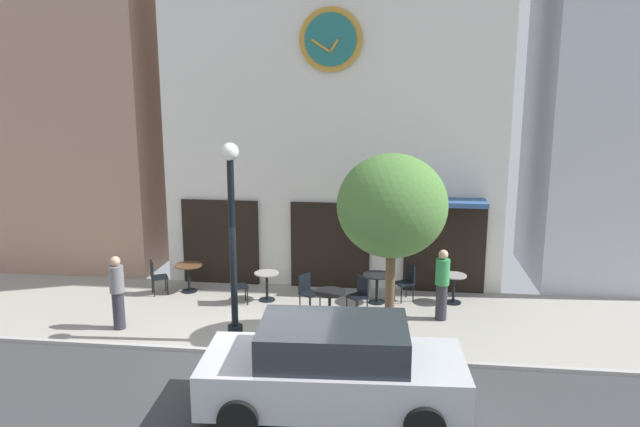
{
  "coord_description": "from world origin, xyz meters",
  "views": [
    {
      "loc": [
        2.47,
        -11.17,
        5.38
      ],
      "look_at": [
        0.8,
        2.21,
        2.48
      ],
      "focal_mm": 34.3,
      "sensor_mm": 36.0,
      "label": 1
    }
  ],
  "objects_px": {
    "cafe_table_near_door": "(330,300)",
    "cafe_chair_under_awning": "(360,292)",
    "cafe_table_center_right": "(189,272)",
    "pedestrian_grey": "(117,292)",
    "cafe_table_leftmost": "(377,283)",
    "parked_car_silver": "(333,368)",
    "cafe_chair_outer": "(236,283)",
    "cafe_chair_by_entrance": "(156,275)",
    "street_tree": "(392,206)",
    "cafe_table_center_left": "(267,282)",
    "cafe_table_center": "(454,285)",
    "street_lamp": "(233,244)",
    "cafe_chair_facing_street": "(307,290)",
    "pedestrian_green": "(442,284)",
    "cafe_chair_corner": "(407,280)"
  },
  "relations": [
    {
      "from": "cafe_table_near_door",
      "to": "cafe_table_center",
      "type": "bearing_deg",
      "value": 28.27
    },
    {
      "from": "cafe_chair_outer",
      "to": "cafe_chair_by_entrance",
      "type": "bearing_deg",
      "value": 169.15
    },
    {
      "from": "cafe_chair_facing_street",
      "to": "parked_car_silver",
      "type": "xyz_separation_m",
      "value": [
        1.08,
        -4.48,
        0.23
      ]
    },
    {
      "from": "cafe_table_leftmost",
      "to": "cafe_table_near_door",
      "type": "bearing_deg",
      "value": -127.04
    },
    {
      "from": "cafe_table_near_door",
      "to": "cafe_chair_by_entrance",
      "type": "distance_m",
      "value": 4.81
    },
    {
      "from": "cafe_chair_under_awning",
      "to": "pedestrian_grey",
      "type": "relative_size",
      "value": 0.54
    },
    {
      "from": "cafe_table_center_right",
      "to": "cafe_chair_facing_street",
      "type": "distance_m",
      "value": 3.41
    },
    {
      "from": "cafe_table_center",
      "to": "cafe_chair_under_awning",
      "type": "xyz_separation_m",
      "value": [
        -2.27,
        -1.01,
        0.05
      ]
    },
    {
      "from": "cafe_table_leftmost",
      "to": "street_tree",
      "type": "bearing_deg",
      "value": -81.7
    },
    {
      "from": "cafe_chair_outer",
      "to": "cafe_chair_by_entrance",
      "type": "distance_m",
      "value": 2.26
    },
    {
      "from": "pedestrian_green",
      "to": "cafe_table_center_right",
      "type": "bearing_deg",
      "value": 169.91
    },
    {
      "from": "cafe_table_near_door",
      "to": "cafe_chair_outer",
      "type": "relative_size",
      "value": 0.83
    },
    {
      "from": "street_tree",
      "to": "cafe_table_center_right",
      "type": "relative_size",
      "value": 5.46
    },
    {
      "from": "cafe_chair_corner",
      "to": "cafe_chair_under_awning",
      "type": "height_order",
      "value": "same"
    },
    {
      "from": "cafe_table_near_door",
      "to": "cafe_table_leftmost",
      "type": "distance_m",
      "value": 1.71
    },
    {
      "from": "cafe_table_center_left",
      "to": "cafe_chair_facing_street",
      "type": "distance_m",
      "value": 1.26
    },
    {
      "from": "cafe_table_near_door",
      "to": "cafe_chair_under_awning",
      "type": "relative_size",
      "value": 0.83
    },
    {
      "from": "cafe_chair_by_entrance",
      "to": "street_lamp",
      "type": "bearing_deg",
      "value": -43.35
    },
    {
      "from": "cafe_table_center_left",
      "to": "cafe_chair_outer",
      "type": "bearing_deg",
      "value": -154.09
    },
    {
      "from": "cafe_table_center_right",
      "to": "pedestrian_grey",
      "type": "height_order",
      "value": "pedestrian_grey"
    },
    {
      "from": "cafe_chair_facing_street",
      "to": "parked_car_silver",
      "type": "height_order",
      "value": "parked_car_silver"
    },
    {
      "from": "cafe_table_leftmost",
      "to": "parked_car_silver",
      "type": "height_order",
      "value": "parked_car_silver"
    },
    {
      "from": "parked_car_silver",
      "to": "street_tree",
      "type": "bearing_deg",
      "value": 73.37
    },
    {
      "from": "cafe_table_center_left",
      "to": "cafe_table_near_door",
      "type": "distance_m",
      "value": 2.09
    },
    {
      "from": "cafe_table_center_right",
      "to": "cafe_table_center",
      "type": "xyz_separation_m",
      "value": [
        6.8,
        -0.01,
        -0.05
      ]
    },
    {
      "from": "cafe_table_center_left",
      "to": "cafe_chair_under_awning",
      "type": "distance_m",
      "value": 2.45
    },
    {
      "from": "cafe_chair_outer",
      "to": "cafe_chair_by_entrance",
      "type": "relative_size",
      "value": 1.0
    },
    {
      "from": "street_tree",
      "to": "pedestrian_green",
      "type": "bearing_deg",
      "value": 48.87
    },
    {
      "from": "cafe_table_center_right",
      "to": "cafe_table_leftmost",
      "type": "height_order",
      "value": "same"
    },
    {
      "from": "pedestrian_green",
      "to": "cafe_chair_outer",
      "type": "bearing_deg",
      "value": 175.26
    },
    {
      "from": "parked_car_silver",
      "to": "cafe_chair_by_entrance",
      "type": "bearing_deg",
      "value": 134.87
    },
    {
      "from": "street_tree",
      "to": "cafe_table_center_left",
      "type": "height_order",
      "value": "street_tree"
    },
    {
      "from": "street_tree",
      "to": "cafe_chair_outer",
      "type": "distance_m",
      "value": 4.81
    },
    {
      "from": "parked_car_silver",
      "to": "cafe_table_near_door",
      "type": "bearing_deg",
      "value": 97.08
    },
    {
      "from": "cafe_table_center",
      "to": "cafe_chair_outer",
      "type": "xyz_separation_m",
      "value": [
        -5.34,
        -0.72,
        0.05
      ]
    },
    {
      "from": "cafe_table_near_door",
      "to": "pedestrian_green",
      "type": "xyz_separation_m",
      "value": [
        2.54,
        0.44,
        0.34
      ]
    },
    {
      "from": "cafe_chair_under_awning",
      "to": "cafe_table_center_right",
      "type": "bearing_deg",
      "value": 167.3
    },
    {
      "from": "cafe_table_leftmost",
      "to": "cafe_chair_facing_street",
      "type": "bearing_deg",
      "value": -155.19
    },
    {
      "from": "street_lamp",
      "to": "cafe_table_center_right",
      "type": "xyz_separation_m",
      "value": [
        -2.02,
        2.93,
        -1.62
      ]
    },
    {
      "from": "cafe_table_center_right",
      "to": "cafe_table_center",
      "type": "height_order",
      "value": "cafe_table_center_right"
    },
    {
      "from": "cafe_table_center_left",
      "to": "cafe_table_near_door",
      "type": "bearing_deg",
      "value": -34.87
    },
    {
      "from": "cafe_chair_corner",
      "to": "cafe_table_leftmost",
      "type": "bearing_deg",
      "value": -159.21
    },
    {
      "from": "cafe_chair_corner",
      "to": "cafe_table_center",
      "type": "bearing_deg",
      "value": -3.86
    },
    {
      "from": "street_tree",
      "to": "cafe_chair_corner",
      "type": "distance_m",
      "value": 3.52
    },
    {
      "from": "pedestrian_grey",
      "to": "pedestrian_green",
      "type": "height_order",
      "value": "same"
    },
    {
      "from": "cafe_table_center_right",
      "to": "cafe_table_center_left",
      "type": "relative_size",
      "value": 1.01
    },
    {
      "from": "street_lamp",
      "to": "cafe_chair_facing_street",
      "type": "relative_size",
      "value": 4.68
    },
    {
      "from": "street_lamp",
      "to": "cafe_table_near_door",
      "type": "distance_m",
      "value": 2.81
    },
    {
      "from": "pedestrian_grey",
      "to": "cafe_table_center_right",
      "type": "bearing_deg",
      "value": 74.13
    },
    {
      "from": "cafe_table_near_door",
      "to": "cafe_chair_by_entrance",
      "type": "bearing_deg",
      "value": 164.61
    }
  ]
}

